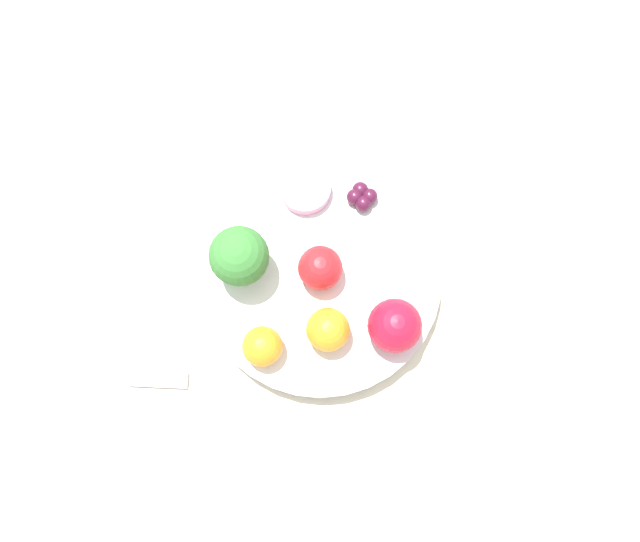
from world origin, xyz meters
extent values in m
plane|color=gray|center=(0.00, 0.00, 0.00)|extent=(6.00, 6.00, 0.00)
cube|color=beige|center=(0.00, 0.00, 0.01)|extent=(1.20, 1.20, 0.02)
cylinder|color=white|center=(0.00, 0.00, 0.03)|extent=(0.26, 0.26, 0.03)
cylinder|color=#8CB76B|center=(0.01, 0.08, 0.06)|extent=(0.02, 0.02, 0.02)
sphere|color=#387A33|center=(0.01, 0.08, 0.09)|extent=(0.06, 0.06, 0.06)
sphere|color=#B7142D|center=(-0.06, -0.07, 0.08)|extent=(0.05, 0.05, 0.05)
sphere|color=red|center=(0.00, 0.00, 0.07)|extent=(0.05, 0.05, 0.05)
sphere|color=orange|center=(-0.06, -0.01, 0.07)|extent=(0.04, 0.04, 0.04)
sphere|color=orange|center=(-0.08, 0.06, 0.07)|extent=(0.04, 0.04, 0.04)
sphere|color=#47142D|center=(0.09, -0.04, 0.06)|extent=(0.02, 0.02, 0.02)
sphere|color=#47142D|center=(0.08, -0.04, 0.06)|extent=(0.02, 0.02, 0.02)
sphere|color=#47142D|center=(0.07, -0.05, 0.06)|extent=(0.02, 0.02, 0.02)
sphere|color=#47142D|center=(0.08, -0.05, 0.06)|extent=(0.02, 0.02, 0.02)
cylinder|color=#EA9EC6|center=(0.09, 0.02, 0.06)|extent=(0.06, 0.06, 0.02)
cube|color=silver|center=(-0.11, 0.17, 0.02)|extent=(0.02, 0.06, 0.01)
camera|label=1|loc=(-0.15, 0.00, 0.69)|focal=35.00mm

